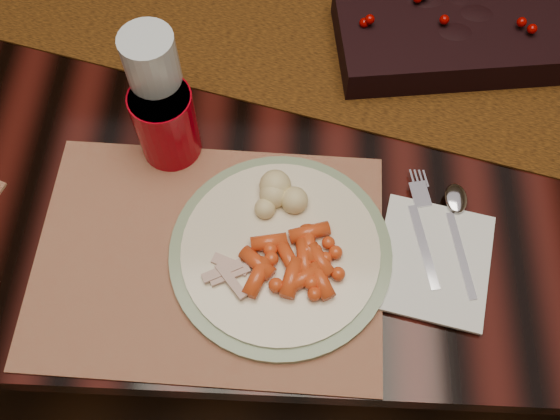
{
  "coord_description": "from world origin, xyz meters",
  "views": [
    {
      "loc": [
        -0.01,
        -0.64,
        1.47
      ],
      "look_at": [
        -0.03,
        -0.29,
        0.8
      ],
      "focal_mm": 40.0,
      "sensor_mm": 36.0,
      "label": 1
    }
  ],
  "objects_px": {
    "dining_table": "(300,181)",
    "turkey_shreds": "(233,268)",
    "centerpiece": "(454,31)",
    "placemat_main": "(209,257)",
    "napkin": "(433,261)",
    "dinner_plate": "(280,251)",
    "red_cup": "(166,123)",
    "wine_glass": "(159,90)",
    "baby_carrots": "(289,256)",
    "mashed_potatoes": "(282,196)"
  },
  "relations": [
    {
      "from": "wine_glass",
      "to": "turkey_shreds",
      "type": "bearing_deg",
      "value": -63.38
    },
    {
      "from": "mashed_potatoes",
      "to": "napkin",
      "type": "distance_m",
      "value": 0.21
    },
    {
      "from": "dinner_plate",
      "to": "wine_glass",
      "type": "height_order",
      "value": "wine_glass"
    },
    {
      "from": "dinner_plate",
      "to": "placemat_main",
      "type": "bearing_deg",
      "value": -175.14
    },
    {
      "from": "turkey_shreds",
      "to": "wine_glass",
      "type": "bearing_deg",
      "value": 116.62
    },
    {
      "from": "placemat_main",
      "to": "red_cup",
      "type": "distance_m",
      "value": 0.18
    },
    {
      "from": "napkin",
      "to": "wine_glass",
      "type": "distance_m",
      "value": 0.41
    },
    {
      "from": "centerpiece",
      "to": "placemat_main",
      "type": "bearing_deg",
      "value": -132.43
    },
    {
      "from": "baby_carrots",
      "to": "mashed_potatoes",
      "type": "relative_size",
      "value": 1.67
    },
    {
      "from": "dining_table",
      "to": "centerpiece",
      "type": "relative_size",
      "value": 5.37
    },
    {
      "from": "dining_table",
      "to": "red_cup",
      "type": "height_order",
      "value": "red_cup"
    },
    {
      "from": "centerpiece",
      "to": "napkin",
      "type": "relative_size",
      "value": 2.12
    },
    {
      "from": "dining_table",
      "to": "red_cup",
      "type": "bearing_deg",
      "value": -136.01
    },
    {
      "from": "baby_carrots",
      "to": "wine_glass",
      "type": "bearing_deg",
      "value": 131.73
    },
    {
      "from": "dining_table",
      "to": "wine_glass",
      "type": "relative_size",
      "value": 9.74
    },
    {
      "from": "centerpiece",
      "to": "dinner_plate",
      "type": "xyz_separation_m",
      "value": [
        -0.24,
        -0.35,
        -0.02
      ]
    },
    {
      "from": "placemat_main",
      "to": "wine_glass",
      "type": "relative_size",
      "value": 2.34
    },
    {
      "from": "mashed_potatoes",
      "to": "centerpiece",
      "type": "bearing_deg",
      "value": 50.17
    },
    {
      "from": "dinner_plate",
      "to": "red_cup",
      "type": "relative_size",
      "value": 2.51
    },
    {
      "from": "napkin",
      "to": "baby_carrots",
      "type": "bearing_deg",
      "value": -164.27
    },
    {
      "from": "napkin",
      "to": "red_cup",
      "type": "height_order",
      "value": "red_cup"
    },
    {
      "from": "dining_table",
      "to": "baby_carrots",
      "type": "bearing_deg",
      "value": -92.54
    },
    {
      "from": "placemat_main",
      "to": "dinner_plate",
      "type": "bearing_deg",
      "value": 6.34
    },
    {
      "from": "placemat_main",
      "to": "napkin",
      "type": "xyz_separation_m",
      "value": [
        0.28,
        0.01,
        0.0
      ]
    },
    {
      "from": "dining_table",
      "to": "turkey_shreds",
      "type": "bearing_deg",
      "value": -102.91
    },
    {
      "from": "dining_table",
      "to": "mashed_potatoes",
      "type": "distance_m",
      "value": 0.49
    },
    {
      "from": "napkin",
      "to": "dinner_plate",
      "type": "bearing_deg",
      "value": -168.54
    },
    {
      "from": "napkin",
      "to": "turkey_shreds",
      "type": "bearing_deg",
      "value": -161.21
    },
    {
      "from": "napkin",
      "to": "mashed_potatoes",
      "type": "bearing_deg",
      "value": 173.04
    },
    {
      "from": "dinner_plate",
      "to": "red_cup",
      "type": "bearing_deg",
      "value": 135.34
    },
    {
      "from": "dining_table",
      "to": "napkin",
      "type": "distance_m",
      "value": 0.53
    },
    {
      "from": "napkin",
      "to": "wine_glass",
      "type": "relative_size",
      "value": 0.85
    },
    {
      "from": "dining_table",
      "to": "napkin",
      "type": "height_order",
      "value": "napkin"
    },
    {
      "from": "turkey_shreds",
      "to": "red_cup",
      "type": "relative_size",
      "value": 0.68
    },
    {
      "from": "baby_carrots",
      "to": "turkey_shreds",
      "type": "bearing_deg",
      "value": -165.39
    },
    {
      "from": "dining_table",
      "to": "placemat_main",
      "type": "distance_m",
      "value": 0.52
    },
    {
      "from": "centerpiece",
      "to": "mashed_potatoes",
      "type": "xyz_separation_m",
      "value": [
        -0.24,
        -0.29,
        0.0
      ]
    },
    {
      "from": "dining_table",
      "to": "placemat_main",
      "type": "relative_size",
      "value": 4.16
    },
    {
      "from": "placemat_main",
      "to": "dining_table",
      "type": "bearing_deg",
      "value": 72.43
    },
    {
      "from": "placemat_main",
      "to": "baby_carrots",
      "type": "bearing_deg",
      "value": -1.87
    },
    {
      "from": "baby_carrots",
      "to": "mashed_potatoes",
      "type": "height_order",
      "value": "mashed_potatoes"
    },
    {
      "from": "napkin",
      "to": "placemat_main",
      "type": "bearing_deg",
      "value": -166.76
    },
    {
      "from": "baby_carrots",
      "to": "mashed_potatoes",
      "type": "xyz_separation_m",
      "value": [
        -0.01,
        0.08,
        0.01
      ]
    },
    {
      "from": "dining_table",
      "to": "mashed_potatoes",
      "type": "height_order",
      "value": "mashed_potatoes"
    },
    {
      "from": "dining_table",
      "to": "centerpiece",
      "type": "distance_m",
      "value": 0.46
    },
    {
      "from": "mashed_potatoes",
      "to": "wine_glass",
      "type": "distance_m",
      "value": 0.21
    },
    {
      "from": "dining_table",
      "to": "turkey_shreds",
      "type": "distance_m",
      "value": 0.55
    },
    {
      "from": "placemat_main",
      "to": "napkin",
      "type": "relative_size",
      "value": 2.74
    },
    {
      "from": "dining_table",
      "to": "mashed_potatoes",
      "type": "bearing_deg",
      "value": -95.92
    },
    {
      "from": "placemat_main",
      "to": "red_cup",
      "type": "xyz_separation_m",
      "value": [
        -0.07,
        0.16,
        0.06
      ]
    }
  ]
}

